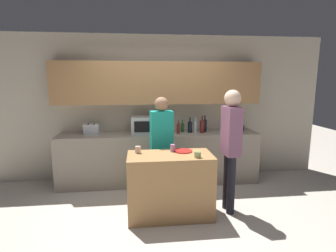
{
  "coord_description": "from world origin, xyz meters",
  "views": [
    {
      "loc": [
        -0.36,
        -3.26,
        1.89
      ],
      "look_at": [
        0.05,
        0.4,
        1.23
      ],
      "focal_mm": 28.0,
      "sensor_mm": 36.0,
      "label": 1
    }
  ],
  "objects_px": {
    "bottle_3": "(195,127)",
    "bottle_4": "(202,126)",
    "bottle_2": "(190,127)",
    "person_center": "(231,140)",
    "potted_plant": "(241,120)",
    "cup_1": "(138,150)",
    "microwave": "(146,125)",
    "cup_2": "(198,155)",
    "toaster": "(91,129)",
    "cup_0": "(173,148)",
    "bottle_1": "(182,127)",
    "plate_on_island": "(183,151)",
    "bottle_0": "(178,129)",
    "bottle_5": "(205,125)",
    "person_left": "(162,140)"
  },
  "relations": [
    {
      "from": "toaster",
      "to": "potted_plant",
      "type": "bearing_deg",
      "value": -0.0
    },
    {
      "from": "potted_plant",
      "to": "plate_on_island",
      "type": "height_order",
      "value": "potted_plant"
    },
    {
      "from": "bottle_2",
      "to": "person_center",
      "type": "height_order",
      "value": "person_center"
    },
    {
      "from": "plate_on_island",
      "to": "cup_0",
      "type": "distance_m",
      "value": 0.16
    },
    {
      "from": "toaster",
      "to": "bottle_4",
      "type": "distance_m",
      "value": 1.98
    },
    {
      "from": "cup_1",
      "to": "person_left",
      "type": "xyz_separation_m",
      "value": [
        0.37,
        0.43,
        0.03
      ]
    },
    {
      "from": "microwave",
      "to": "cup_1",
      "type": "bearing_deg",
      "value": -97.1
    },
    {
      "from": "bottle_3",
      "to": "bottle_4",
      "type": "bearing_deg",
      "value": -33.02
    },
    {
      "from": "plate_on_island",
      "to": "person_left",
      "type": "bearing_deg",
      "value": 122.6
    },
    {
      "from": "bottle_0",
      "to": "bottle_5",
      "type": "xyz_separation_m",
      "value": [
        0.52,
        0.13,
        0.03
      ]
    },
    {
      "from": "bottle_0",
      "to": "bottle_2",
      "type": "height_order",
      "value": "bottle_2"
    },
    {
      "from": "toaster",
      "to": "cup_0",
      "type": "height_order",
      "value": "toaster"
    },
    {
      "from": "plate_on_island",
      "to": "bottle_5",
      "type": "bearing_deg",
      "value": 62.48
    },
    {
      "from": "bottle_1",
      "to": "cup_0",
      "type": "height_order",
      "value": "bottle_1"
    },
    {
      "from": "bottle_5",
      "to": "person_left",
      "type": "height_order",
      "value": "person_left"
    },
    {
      "from": "plate_on_island",
      "to": "cup_0",
      "type": "xyz_separation_m",
      "value": [
        -0.15,
        0.02,
        0.04
      ]
    },
    {
      "from": "microwave",
      "to": "bottle_3",
      "type": "height_order",
      "value": "microwave"
    },
    {
      "from": "bottle_0",
      "to": "person_left",
      "type": "bearing_deg",
      "value": -120.03
    },
    {
      "from": "bottle_3",
      "to": "cup_0",
      "type": "xyz_separation_m",
      "value": [
        -0.57,
        -1.1,
        -0.1
      ]
    },
    {
      "from": "bottle_3",
      "to": "plate_on_island",
      "type": "xyz_separation_m",
      "value": [
        -0.42,
        -1.12,
        -0.14
      ]
    },
    {
      "from": "bottle_2",
      "to": "bottle_5",
      "type": "relative_size",
      "value": 0.9
    },
    {
      "from": "bottle_0",
      "to": "bottle_1",
      "type": "xyz_separation_m",
      "value": [
        0.1,
        0.16,
        -0.01
      ]
    },
    {
      "from": "microwave",
      "to": "potted_plant",
      "type": "bearing_deg",
      "value": 0.05
    },
    {
      "from": "bottle_2",
      "to": "person_center",
      "type": "relative_size",
      "value": 0.16
    },
    {
      "from": "bottle_5",
      "to": "person_left",
      "type": "relative_size",
      "value": 0.19
    },
    {
      "from": "bottle_5",
      "to": "person_left",
      "type": "distance_m",
      "value": 1.15
    },
    {
      "from": "bottle_1",
      "to": "plate_on_island",
      "type": "relative_size",
      "value": 0.87
    },
    {
      "from": "bottle_2",
      "to": "cup_2",
      "type": "xyz_separation_m",
      "value": [
        -0.18,
        -1.41,
        -0.11
      ]
    },
    {
      "from": "microwave",
      "to": "toaster",
      "type": "distance_m",
      "value": 0.97
    },
    {
      "from": "cup_0",
      "to": "cup_2",
      "type": "height_order",
      "value": "cup_0"
    },
    {
      "from": "potted_plant",
      "to": "person_center",
      "type": "relative_size",
      "value": 0.23
    },
    {
      "from": "microwave",
      "to": "cup_1",
      "type": "height_order",
      "value": "microwave"
    },
    {
      "from": "bottle_2",
      "to": "cup_1",
      "type": "relative_size",
      "value": 2.89
    },
    {
      "from": "cup_0",
      "to": "toaster",
      "type": "bearing_deg",
      "value": 138.9
    },
    {
      "from": "bottle_0",
      "to": "plate_on_island",
      "type": "bearing_deg",
      "value": -94.83
    },
    {
      "from": "potted_plant",
      "to": "bottle_0",
      "type": "relative_size",
      "value": 1.65
    },
    {
      "from": "bottle_2",
      "to": "bottle_1",
      "type": "bearing_deg",
      "value": 145.89
    },
    {
      "from": "bottle_1",
      "to": "cup_2",
      "type": "xyz_separation_m",
      "value": [
        -0.05,
        -1.5,
        -0.09
      ]
    },
    {
      "from": "bottle_3",
      "to": "cup_0",
      "type": "relative_size",
      "value": 2.71
    },
    {
      "from": "potted_plant",
      "to": "bottle_1",
      "type": "bearing_deg",
      "value": 177.93
    },
    {
      "from": "bottle_2",
      "to": "cup_2",
      "type": "height_order",
      "value": "bottle_2"
    },
    {
      "from": "cup_2",
      "to": "bottle_0",
      "type": "bearing_deg",
      "value": 92.24
    },
    {
      "from": "cup_1",
      "to": "toaster",
      "type": "bearing_deg",
      "value": 125.23
    },
    {
      "from": "bottle_1",
      "to": "cup_1",
      "type": "bearing_deg",
      "value": -124.43
    },
    {
      "from": "bottle_3",
      "to": "bottle_5",
      "type": "distance_m",
      "value": 0.19
    },
    {
      "from": "bottle_0",
      "to": "person_center",
      "type": "bearing_deg",
      "value": -63.43
    },
    {
      "from": "bottle_1",
      "to": "cup_2",
      "type": "distance_m",
      "value": 1.5
    },
    {
      "from": "microwave",
      "to": "bottle_5",
      "type": "bearing_deg",
      "value": 0.7
    },
    {
      "from": "bottle_4",
      "to": "cup_2",
      "type": "distance_m",
      "value": 1.41
    },
    {
      "from": "potted_plant",
      "to": "cup_1",
      "type": "height_order",
      "value": "potted_plant"
    }
  ]
}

